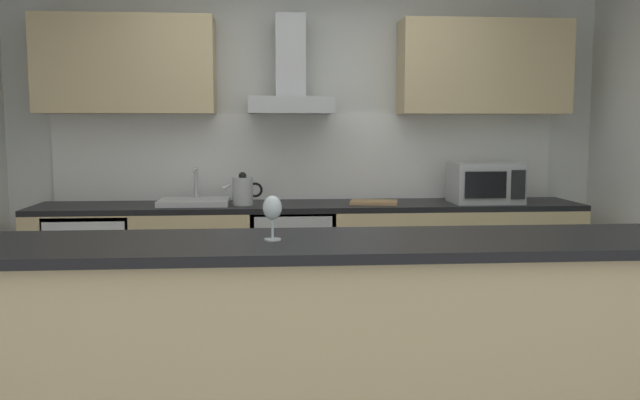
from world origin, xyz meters
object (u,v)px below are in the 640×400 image
(microwave, at_px, (485,183))
(chopping_board, at_px, (374,202))
(refrigerator, at_px, (96,271))
(wine_glass, at_px, (272,209))
(sink, at_px, (195,201))
(range_hood, at_px, (291,83))
(kettle, at_px, (243,191))
(oven, at_px, (292,263))

(microwave, distance_m, chopping_board, 0.85)
(chopping_board, bearing_deg, refrigerator, 179.41)
(wine_glass, bearing_deg, sink, 103.67)
(range_hood, distance_m, wine_glass, 2.46)
(range_hood, height_order, wine_glass, range_hood)
(wine_glass, bearing_deg, range_hood, 86.16)
(sink, distance_m, chopping_board, 1.31)
(sink, bearing_deg, microwave, -1.04)
(refrigerator, distance_m, chopping_board, 2.08)
(range_hood, bearing_deg, microwave, -6.25)
(refrigerator, xyz_separation_m, wine_glass, (1.26, -2.23, 0.71))
(microwave, relative_size, sink, 1.00)
(sink, bearing_deg, wine_glass, -76.33)
(sink, height_order, kettle, sink)
(sink, distance_m, wine_glass, 2.32)
(microwave, bearing_deg, oven, 178.89)
(sink, height_order, range_hood, range_hood)
(oven, distance_m, refrigerator, 1.42)
(chopping_board, bearing_deg, range_hood, 165.77)
(kettle, height_order, chopping_board, kettle)
(oven, relative_size, refrigerator, 0.94)
(kettle, height_order, range_hood, range_hood)
(refrigerator, bearing_deg, oven, 0.11)
(microwave, bearing_deg, range_hood, 173.75)
(refrigerator, bearing_deg, chopping_board, -0.59)
(oven, relative_size, chopping_board, 2.35)
(oven, relative_size, sink, 1.60)
(microwave, height_order, sink, microwave)
(microwave, height_order, range_hood, range_hood)
(sink, bearing_deg, chopping_board, -1.52)
(refrigerator, relative_size, microwave, 1.70)
(oven, distance_m, kettle, 0.65)
(sink, relative_size, chopping_board, 1.47)
(oven, height_order, wine_glass, wine_glass)
(refrigerator, bearing_deg, kettle, -1.67)
(refrigerator, relative_size, kettle, 2.94)
(oven, relative_size, kettle, 2.77)
(kettle, bearing_deg, refrigerator, 178.33)
(range_hood, bearing_deg, refrigerator, -174.67)
(refrigerator, bearing_deg, range_hood, 5.33)
(oven, relative_size, range_hood, 1.11)
(microwave, height_order, chopping_board, microwave)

